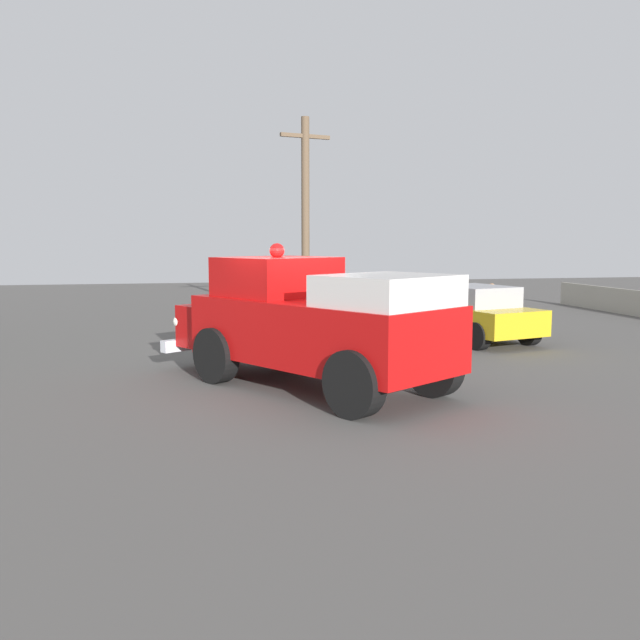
# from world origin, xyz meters

# --- Properties ---
(ground_plane) EXTENTS (60.00, 60.00, 0.00)m
(ground_plane) POSITION_xyz_m (0.00, 0.00, 0.00)
(ground_plane) COLOR #514F4C
(vintage_fire_truck) EXTENTS (6.19, 5.02, 2.59)m
(vintage_fire_truck) POSITION_xyz_m (-0.55, -0.32, 1.20)
(vintage_fire_truck) COLOR black
(vintage_fire_truck) RESTS_ON ground
(classic_hot_rod) EXTENTS (4.69, 2.94, 1.46)m
(classic_hot_rod) POSITION_xyz_m (4.33, -5.47, 0.75)
(classic_hot_rod) COLOR black
(classic_hot_rod) RESTS_ON ground
(lawn_chair_near_truck) EXTENTS (0.61, 0.61, 1.02)m
(lawn_chair_near_truck) POSITION_xyz_m (7.36, -7.67, 0.59)
(lawn_chair_near_truck) COLOR #B7BABF
(lawn_chair_near_truck) RESTS_ON ground
(lawn_chair_by_car) EXTENTS (0.59, 0.58, 1.02)m
(lawn_chair_by_car) POSITION_xyz_m (2.38, -2.28, 0.59)
(lawn_chair_by_car) COLOR #B7BABF
(lawn_chair_by_car) RESTS_ON ground
(spectator_seated) EXTENTS (0.61, 0.50, 1.29)m
(spectator_seated) POSITION_xyz_m (7.23, -7.63, 0.70)
(spectator_seated) COLOR #383842
(spectator_seated) RESTS_ON ground
(utility_pole) EXTENTS (0.52, 1.68, 6.52)m
(utility_pole) POSITION_xyz_m (9.30, -2.08, 3.40)
(utility_pole) COLOR brown
(utility_pole) RESTS_ON ground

